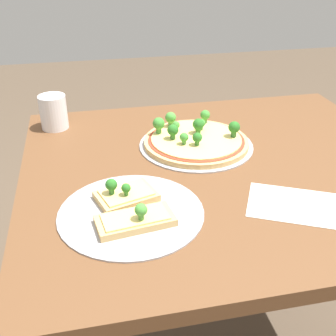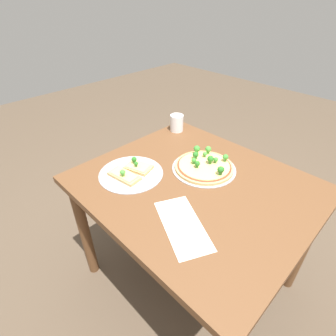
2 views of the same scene
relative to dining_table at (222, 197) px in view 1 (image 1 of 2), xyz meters
name	(u,v)px [view 1 (image 1 of 2)]	position (x,y,z in m)	size (l,w,h in m)	color
dining_table	(222,197)	(0.00, 0.00, 0.00)	(1.06, 0.92, 0.76)	brown
pizza_tray_whole	(195,140)	(-0.05, 0.13, 0.12)	(0.33, 0.33, 0.07)	#A3A3A8
pizza_tray_slice	(131,209)	(-0.27, -0.17, 0.11)	(0.32, 0.32, 0.06)	#A3A3A8
drinking_cup	(53,112)	(-0.44, 0.34, 0.16)	(0.08, 0.08, 0.10)	white
paper_menu	(319,208)	(0.14, -0.24, 0.11)	(0.31, 0.14, 0.00)	silver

